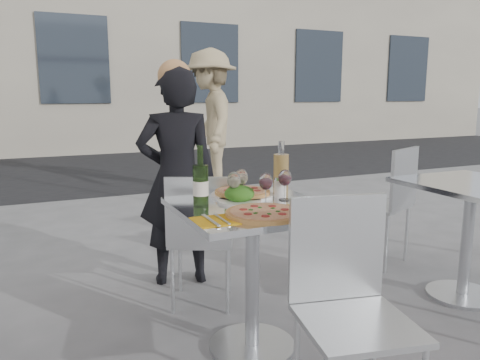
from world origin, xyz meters
name	(u,v)px	position (x,y,z in m)	size (l,w,h in m)	color
ground	(252,347)	(0.00, 0.00, 0.00)	(80.00, 80.00, 0.00)	slate
street_asphalt	(92,168)	(0.00, 6.50, 0.00)	(24.00, 5.00, 0.00)	black
main_table	(252,247)	(0.00, 0.00, 0.54)	(0.72, 0.72, 0.75)	#B7BABF
side_table_right	(469,215)	(1.50, 0.00, 0.54)	(0.72, 0.72, 0.75)	#B7BABF
chair_far	(200,230)	(-0.08, 0.53, 0.49)	(0.50, 0.51, 0.83)	silver
chair_near	(347,293)	(0.11, -0.61, 0.53)	(0.48, 0.49, 0.89)	silver
side_chair_rfar	(389,196)	(1.46, 0.67, 0.53)	(0.54, 0.55, 0.90)	silver
woman_diner	(177,178)	(-0.08, 1.01, 0.73)	(0.53, 0.35, 1.45)	black
pedestrian_b	(210,122)	(1.21, 3.76, 0.93)	(1.20, 0.69, 1.86)	tan
pizza_near	(264,213)	(-0.04, -0.20, 0.76)	(0.35, 0.35, 0.02)	#BA8548
pizza_far	(242,193)	(0.04, 0.21, 0.77)	(0.33, 0.33, 0.03)	white
salad_plate	(239,195)	(-0.03, 0.08, 0.79)	(0.22, 0.22, 0.09)	white
wine_bottle	(201,183)	(-0.24, 0.08, 0.86)	(0.08, 0.07, 0.29)	#2D4E1D
carafe	(281,173)	(0.24, 0.15, 0.87)	(0.08, 0.08, 0.29)	#E1B760
sugar_shaker	(280,187)	(0.21, 0.11, 0.80)	(0.06, 0.06, 0.11)	white
wineglass_white_a	(234,182)	(-0.06, 0.08, 0.86)	(0.07, 0.07, 0.16)	white
wineglass_white_b	(241,178)	(0.01, 0.15, 0.86)	(0.07, 0.07, 0.16)	white
wineglass_red_a	(266,183)	(0.06, -0.01, 0.86)	(0.07, 0.07, 0.16)	white
wineglass_red_b	(285,179)	(0.20, 0.04, 0.86)	(0.07, 0.07, 0.16)	white
napkin_left	(215,220)	(-0.27, -0.19, 0.75)	(0.18, 0.20, 0.01)	gold
napkin_right	(310,207)	(0.23, -0.16, 0.75)	(0.19, 0.20, 0.01)	gold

